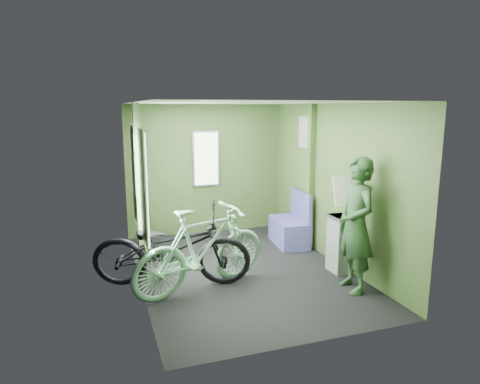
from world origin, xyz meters
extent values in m
plane|color=black|center=(0.00, 0.00, 0.00)|extent=(4.00, 4.00, 0.00)
cube|color=silver|center=(0.00, 0.00, 2.30)|extent=(2.80, 4.00, 0.02)
cube|color=#395126|center=(0.00, 2.00, 1.15)|extent=(2.80, 0.02, 2.30)
cube|color=#395126|center=(0.00, -2.00, 1.15)|extent=(2.80, 0.02, 2.30)
cube|color=#395126|center=(-1.40, 0.00, 1.15)|extent=(0.02, 4.00, 2.30)
cube|color=#395126|center=(1.40, 0.00, 1.15)|extent=(0.02, 4.00, 2.30)
cube|color=#395126|center=(-1.36, 0.00, 1.15)|extent=(0.08, 0.12, 2.30)
cube|color=silver|center=(-1.35, -0.55, 1.35)|extent=(0.02, 0.56, 1.34)
cube|color=silver|center=(-1.35, 0.55, 1.35)|extent=(0.02, 0.56, 1.34)
cube|color=white|center=(-1.34, -0.55, 1.88)|extent=(0.00, 0.12, 0.12)
cube|color=white|center=(-1.34, 0.55, 1.88)|extent=(0.00, 0.12, 0.12)
cylinder|color=silver|center=(-1.29, 0.00, 1.10)|extent=(0.03, 0.40, 0.03)
cube|color=#395126|center=(1.35, 0.60, 1.15)|extent=(0.10, 0.10, 2.30)
cube|color=white|center=(1.38, 0.90, 1.85)|extent=(0.02, 0.40, 0.50)
cube|color=silver|center=(0.00, 1.96, 1.35)|extent=(0.50, 0.02, 1.00)
imported|color=black|center=(-1.02, -0.25, 0.00)|extent=(2.15, 1.42, 1.16)
imported|color=#83C29C|center=(-0.69, -0.53, 0.00)|extent=(1.97, 1.24, 1.18)
imported|color=#274827|center=(1.10, -1.05, 0.83)|extent=(0.45, 0.64, 1.67)
cube|color=silver|center=(1.12, -0.76, 1.20)|extent=(0.33, 0.16, 0.37)
cube|color=gray|center=(1.26, -0.46, 0.40)|extent=(0.23, 0.33, 0.80)
cube|color=navy|center=(1.12, 0.86, 0.21)|extent=(0.55, 0.88, 0.42)
cube|color=navy|center=(1.33, 0.86, 0.65)|extent=(0.14, 0.84, 0.47)
camera|label=1|loc=(-1.85, -5.35, 2.24)|focal=32.00mm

